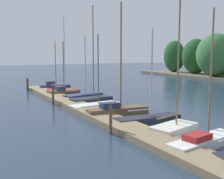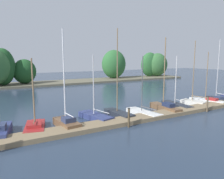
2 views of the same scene
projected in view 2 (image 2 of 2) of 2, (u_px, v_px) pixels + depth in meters
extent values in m
cube|color=#847051|center=(164.00, 114.00, 20.13)|extent=(31.55, 1.80, 0.35)
cube|color=#66604C|center=(66.00, 82.00, 46.17)|extent=(62.63, 8.00, 0.40)
ellipsoid|color=#2D6633|center=(150.00, 64.00, 58.86)|extent=(5.61, 3.15, 6.60)
ellipsoid|color=#1E4C23|center=(25.00, 71.00, 41.82)|extent=(4.45, 3.35, 4.84)
ellipsoid|color=#2D6633|center=(114.00, 64.00, 53.12)|extent=(6.33, 4.96, 7.07)
ellipsoid|color=#1E4C23|center=(2.00, 67.00, 39.12)|extent=(4.47, 3.71, 6.88)
ellipsoid|color=#386B38|center=(157.00, 65.00, 59.52)|extent=(6.49, 4.41, 6.42)
cube|color=navy|center=(0.00, 132.00, 14.86)|extent=(1.90, 3.43, 0.60)
cube|color=navy|center=(3.00, 126.00, 16.24)|extent=(0.86, 0.93, 0.51)
cube|color=maroon|center=(35.00, 128.00, 16.15)|extent=(2.10, 3.43, 0.38)
cube|color=maroon|center=(36.00, 122.00, 17.51)|extent=(0.93, 0.95, 0.33)
cube|color=maroon|center=(34.00, 125.00, 15.72)|extent=(1.24, 1.17, 0.25)
cylinder|color=#7F6647|center=(33.00, 92.00, 15.97)|extent=(0.11, 0.11, 5.08)
cylinder|color=#7F6647|center=(34.00, 121.00, 15.74)|extent=(0.37, 1.27, 0.07)
cube|color=brown|center=(67.00, 124.00, 16.71)|extent=(1.48, 3.15, 0.58)
cube|color=brown|center=(60.00, 120.00, 17.81)|extent=(0.72, 0.82, 0.49)
cube|color=#2D3856|center=(69.00, 119.00, 16.33)|extent=(0.97, 1.00, 0.37)
cylinder|color=silver|center=(64.00, 75.00, 16.32)|extent=(0.09, 0.09, 7.12)
cylinder|color=silver|center=(69.00, 115.00, 16.18)|extent=(0.23, 1.61, 0.07)
cube|color=navy|center=(96.00, 117.00, 18.93)|extent=(2.06, 3.89, 0.48)
cube|color=navy|center=(85.00, 113.00, 20.15)|extent=(0.89, 1.06, 0.41)
cylinder|color=#B7B7BC|center=(93.00, 85.00, 18.71)|extent=(0.09, 0.09, 5.28)
cylinder|color=#B7B7BC|center=(101.00, 111.00, 18.31)|extent=(0.55, 2.16, 0.07)
cube|color=#232833|center=(119.00, 114.00, 19.81)|extent=(1.39, 3.67, 0.49)
cube|color=#232833|center=(109.00, 111.00, 21.12)|extent=(0.67, 0.95, 0.42)
cylinder|color=#7F6647|center=(117.00, 71.00, 19.43)|extent=(0.10, 0.10, 7.64)
cube|color=white|center=(144.00, 113.00, 20.34)|extent=(1.67, 4.02, 0.39)
cube|color=white|center=(132.00, 110.00, 21.76)|extent=(0.80, 1.04, 0.33)
cylinder|color=#4C4C51|center=(142.00, 84.00, 20.16)|extent=(0.08, 0.08, 5.28)
cylinder|color=#4C4C51|center=(148.00, 108.00, 19.75)|extent=(0.29, 2.03, 0.09)
cube|color=brown|center=(165.00, 108.00, 21.94)|extent=(1.35, 4.17, 0.58)
cube|color=brown|center=(154.00, 105.00, 23.60)|extent=(0.63, 1.07, 0.49)
cube|color=#1E2847|center=(168.00, 105.00, 21.41)|extent=(0.84, 1.29, 0.38)
cylinder|color=#7F6647|center=(164.00, 72.00, 21.66)|extent=(0.11, 0.11, 6.96)
cube|color=#232833|center=(177.00, 105.00, 23.75)|extent=(1.44, 4.23, 0.40)
cube|color=#232833|center=(166.00, 102.00, 25.43)|extent=(0.68, 1.09, 0.34)
cylinder|color=#B7B7BC|center=(176.00, 80.00, 23.61)|extent=(0.11, 0.11, 5.32)
cylinder|color=#B7B7BC|center=(180.00, 100.00, 23.28)|extent=(0.21, 1.63, 0.07)
cube|color=silver|center=(194.00, 103.00, 24.92)|extent=(1.94, 2.94, 0.48)
cube|color=silver|center=(184.00, 101.00, 25.80)|extent=(0.88, 0.83, 0.41)
cylinder|color=#7F6647|center=(194.00, 71.00, 24.51)|extent=(0.09, 0.09, 6.96)
cylinder|color=#7F6647|center=(199.00, 97.00, 24.37)|extent=(0.50, 1.76, 0.07)
cube|color=white|center=(208.00, 101.00, 25.83)|extent=(1.58, 4.21, 0.43)
cube|color=white|center=(194.00, 99.00, 27.28)|extent=(0.69, 1.10, 0.37)
cube|color=maroon|center=(212.00, 99.00, 25.38)|extent=(0.92, 1.33, 0.28)
cylinder|color=#7F6647|center=(207.00, 76.00, 25.61)|extent=(0.09, 0.09, 5.79)
cube|color=#232833|center=(217.00, 99.00, 27.13)|extent=(1.64, 3.11, 0.40)
cube|color=#232833|center=(210.00, 98.00, 28.40)|extent=(0.68, 0.85, 0.34)
cube|color=#2D3856|center=(219.00, 97.00, 26.72)|extent=(0.90, 1.04, 0.26)
cylinder|color=#B7B7BC|center=(218.00, 69.00, 26.76)|extent=(0.09, 0.09, 7.40)
cylinder|color=#B7B7BC|center=(221.00, 94.00, 26.43)|extent=(0.53, 1.80, 0.09)
cylinder|color=#4C3D28|center=(129.00, 118.00, 16.70)|extent=(0.18, 0.18, 1.52)
cylinder|color=black|center=(129.00, 108.00, 16.58)|extent=(0.20, 0.20, 0.04)
cylinder|color=brown|center=(207.00, 104.00, 21.52)|extent=(0.16, 0.16, 1.60)
cylinder|color=black|center=(208.00, 96.00, 21.40)|extent=(0.19, 0.19, 0.04)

